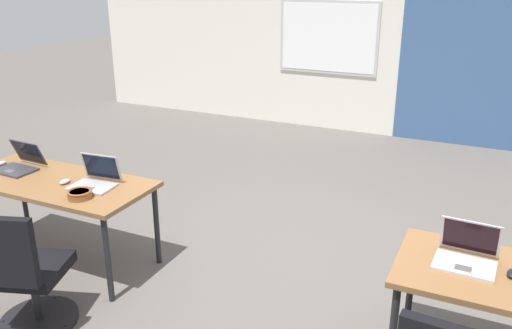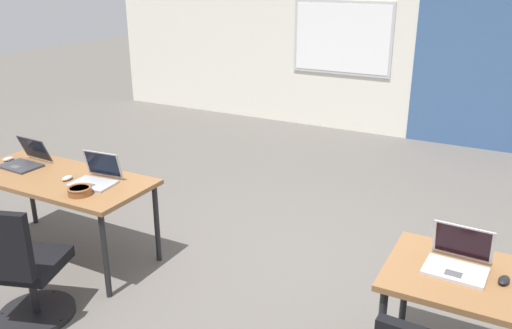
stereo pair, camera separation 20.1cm
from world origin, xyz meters
TOP-DOWN VIEW (x-y plane):
  - ground_plane at (0.00, 0.00)m, footprint 24.00×24.00m
  - back_wall_assembly at (0.05, 4.20)m, footprint 10.00×0.27m
  - desk_near_left at (-1.75, -0.60)m, footprint 1.60×0.70m
  - laptop_near_left_end at (-2.19, -0.54)m, footprint 0.34×0.33m
  - mouse_near_left_end at (-2.42, -0.53)m, footprint 0.07×0.11m
  - laptop_near_right_inner at (1.32, -0.56)m, footprint 0.34×0.30m
  - laptop_near_left_inner at (-1.37, -0.55)m, footprint 0.35×0.31m
  - mouse_near_left_inner at (-1.62, -0.62)m, footprint 0.06×0.10m
  - chair_near_left_inner at (-1.27, -1.39)m, footprint 0.56×0.61m
  - snack_bowl at (-1.31, -0.79)m, footprint 0.18×0.18m

SIDE VIEW (x-z plane):
  - ground_plane at x=0.00m, z-range 0.00..0.00m
  - chair_near_left_inner at x=-1.27m, z-range -0.08..0.84m
  - desk_near_left at x=-1.75m, z-range 0.30..1.02m
  - mouse_near_left_end at x=-2.42m, z-range 0.72..0.75m
  - mouse_near_left_inner at x=-1.62m, z-range 0.72..0.75m
  - snack_bowl at x=-1.31m, z-range 0.72..0.79m
  - laptop_near_left_end at x=-2.19m, z-range 0.66..0.88m
  - laptop_near_left_inner at x=-1.37m, z-range 0.65..0.89m
  - laptop_near_right_inner at x=1.32m, z-range 0.65..0.89m
  - back_wall_assembly at x=0.05m, z-range 0.01..2.81m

